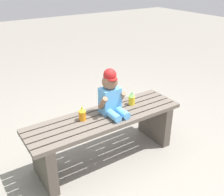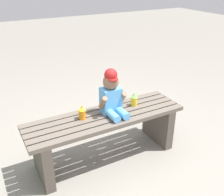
{
  "view_description": "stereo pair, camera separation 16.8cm",
  "coord_description": "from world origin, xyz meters",
  "px_view_note": "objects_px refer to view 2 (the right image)",
  "views": [
    {
      "loc": [
        -1.04,
        -1.68,
        1.58
      ],
      "look_at": [
        0.03,
        -0.05,
        0.62
      ],
      "focal_mm": 42.1,
      "sensor_mm": 36.0,
      "label": 1
    },
    {
      "loc": [
        -0.9,
        -1.76,
        1.58
      ],
      "look_at": [
        0.03,
        -0.05,
        0.62
      ],
      "focal_mm": 42.1,
      "sensor_mm": 36.0,
      "label": 2
    }
  ],
  "objects_px": {
    "park_bench": "(106,130)",
    "child_figure": "(112,94)",
    "sippy_cup_right": "(134,100)",
    "sippy_cup_left": "(82,113)"
  },
  "relations": [
    {
      "from": "park_bench",
      "to": "child_figure",
      "type": "xyz_separation_m",
      "value": [
        0.07,
        0.02,
        0.33
      ]
    },
    {
      "from": "park_bench",
      "to": "child_figure",
      "type": "height_order",
      "value": "child_figure"
    },
    {
      "from": "sippy_cup_right",
      "to": "sippy_cup_left",
      "type": "bearing_deg",
      "value": 180.0
    },
    {
      "from": "park_bench",
      "to": "sippy_cup_left",
      "type": "bearing_deg",
      "value": 167.43
    },
    {
      "from": "sippy_cup_left",
      "to": "sippy_cup_right",
      "type": "relative_size",
      "value": 1.0
    },
    {
      "from": "child_figure",
      "to": "park_bench",
      "type": "bearing_deg",
      "value": -166.62
    },
    {
      "from": "sippy_cup_left",
      "to": "sippy_cup_right",
      "type": "bearing_deg",
      "value": 0.0
    },
    {
      "from": "child_figure",
      "to": "sippy_cup_left",
      "type": "height_order",
      "value": "child_figure"
    },
    {
      "from": "sippy_cup_left",
      "to": "child_figure",
      "type": "bearing_deg",
      "value": -5.94
    },
    {
      "from": "child_figure",
      "to": "sippy_cup_right",
      "type": "xyz_separation_m",
      "value": [
        0.25,
        0.03,
        -0.12
      ]
    }
  ]
}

